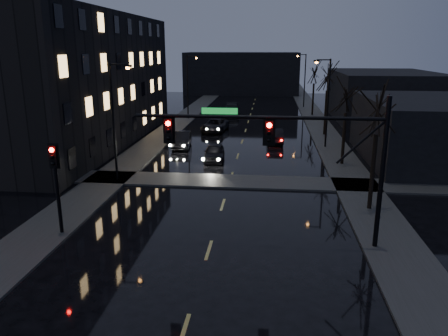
% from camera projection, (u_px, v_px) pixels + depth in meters
% --- Properties ---
extents(sidewalk_left, '(3.00, 140.00, 0.12)m').
position_uv_depth(sidewalk_left, '(165.00, 133.00, 46.69)').
color(sidewalk_left, '#2D2D2B').
rests_on(sidewalk_left, ground).
extents(sidewalk_right, '(3.00, 140.00, 0.12)m').
position_uv_depth(sidewalk_right, '(326.00, 137.00, 44.99)').
color(sidewalk_right, '#2D2D2B').
rests_on(sidewalk_right, ground).
extents(sidewalk_cross, '(40.00, 3.00, 0.12)m').
position_uv_depth(sidewalk_cross, '(230.00, 181.00, 30.02)').
color(sidewalk_cross, '#2D2D2B').
rests_on(sidewalk_cross, ground).
extents(apartment_block, '(12.00, 30.00, 12.00)m').
position_uv_depth(apartment_block, '(67.00, 80.00, 41.11)').
color(apartment_block, black).
rests_on(apartment_block, ground).
extents(commercial_right_near, '(10.00, 14.00, 5.00)m').
position_uv_depth(commercial_right_near, '(430.00, 131.00, 35.01)').
color(commercial_right_near, black).
rests_on(commercial_right_near, ground).
extents(commercial_right_far, '(12.00, 18.00, 6.00)m').
position_uv_depth(commercial_right_far, '(383.00, 96.00, 55.82)').
color(commercial_right_far, black).
rests_on(commercial_right_far, ground).
extents(far_block, '(22.00, 10.00, 8.00)m').
position_uv_depth(far_block, '(242.00, 73.00, 86.30)').
color(far_block, black).
rests_on(far_block, ground).
extents(signal_mast, '(11.11, 0.41, 7.00)m').
position_uv_depth(signal_mast, '(297.00, 143.00, 19.25)').
color(signal_mast, black).
rests_on(signal_mast, ground).
extents(signal_pole_left, '(0.35, 0.41, 4.53)m').
position_uv_depth(signal_pole_left, '(56.00, 176.00, 20.87)').
color(signal_pole_left, black).
rests_on(signal_pole_left, ground).
extents(tree_near, '(3.52, 3.52, 8.08)m').
position_uv_depth(tree_near, '(379.00, 101.00, 23.23)').
color(tree_near, black).
rests_on(tree_near, ground).
extents(tree_mid_a, '(3.30, 3.30, 7.58)m').
position_uv_depth(tree_mid_a, '(347.00, 90.00, 32.92)').
color(tree_mid_a, black).
rests_on(tree_mid_a, ground).
extents(tree_mid_b, '(3.74, 3.74, 8.59)m').
position_uv_depth(tree_mid_b, '(328.00, 71.00, 44.21)').
color(tree_mid_b, black).
rests_on(tree_mid_b, ground).
extents(tree_far, '(3.43, 3.43, 7.88)m').
position_uv_depth(tree_far, '(315.00, 70.00, 57.77)').
color(tree_far, black).
rests_on(tree_far, ground).
extents(streetlight_l_near, '(1.53, 0.28, 8.00)m').
position_uv_depth(streetlight_l_near, '(116.00, 112.00, 29.04)').
color(streetlight_l_near, black).
rests_on(streetlight_l_near, ground).
extents(streetlight_l_far, '(1.53, 0.28, 8.00)m').
position_uv_depth(streetlight_l_far, '(189.00, 82.00, 54.92)').
color(streetlight_l_far, black).
rests_on(streetlight_l_far, ground).
extents(streetlight_r_mid, '(1.53, 0.28, 8.00)m').
position_uv_depth(streetlight_r_mid, '(326.00, 96.00, 39.03)').
color(streetlight_r_mid, black).
rests_on(streetlight_r_mid, ground).
extents(streetlight_r_far, '(1.53, 0.28, 8.00)m').
position_uv_depth(streetlight_r_far, '(304.00, 76.00, 65.87)').
color(streetlight_r_far, black).
rests_on(streetlight_r_far, ground).
extents(oncoming_car_a, '(1.89, 4.11, 1.36)m').
position_uv_depth(oncoming_car_a, '(214.00, 152.00, 35.62)').
color(oncoming_car_a, black).
rests_on(oncoming_car_a, ground).
extents(oncoming_car_b, '(1.97, 4.53, 1.45)m').
position_uv_depth(oncoming_car_b, '(182.00, 140.00, 40.35)').
color(oncoming_car_b, black).
rests_on(oncoming_car_b, ground).
extents(oncoming_car_c, '(2.82, 5.22, 1.39)m').
position_uv_depth(oncoming_car_c, '(215.00, 125.00, 47.91)').
color(oncoming_car_c, black).
rests_on(oncoming_car_c, ground).
extents(oncoming_car_d, '(2.61, 5.58, 1.57)m').
position_uv_depth(oncoming_car_d, '(232.00, 110.00, 59.23)').
color(oncoming_car_d, black).
rests_on(oncoming_car_d, ground).
extents(lead_car, '(1.69, 4.36, 1.41)m').
position_uv_depth(lead_car, '(275.00, 136.00, 42.27)').
color(lead_car, black).
rests_on(lead_car, ground).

